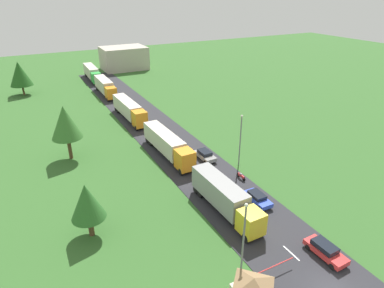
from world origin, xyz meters
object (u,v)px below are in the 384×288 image
at_px(car_third, 205,155).
at_px(tree_birch, 87,202).
at_px(car_second, 257,198).
at_px(lamppost_second, 240,138).
at_px(car_lead, 325,250).
at_px(tree_maple, 65,122).
at_px(truck_lead, 224,196).
at_px(truck_third, 129,109).
at_px(lamppost_lead, 244,238).
at_px(truck_fourth, 105,86).
at_px(tree_oak, 20,74).
at_px(motorcycle_courier, 241,176).
at_px(truck_second, 167,144).
at_px(truck_fifth, 92,72).
at_px(barrier_gate, 263,274).
at_px(distant_building, 124,58).

height_order(car_third, tree_birch, tree_birch).
bearing_deg(car_second, lamppost_second, 68.44).
relative_size(car_lead, car_third, 1.08).
bearing_deg(tree_maple, truck_lead, -58.58).
distance_m(truck_lead, truck_third, 35.89).
xyz_separation_m(lamppost_lead, tree_maple, (-10.17, 32.79, 1.54)).
bearing_deg(car_second, truck_fourth, 95.07).
bearing_deg(truck_fourth, car_lead, -85.45).
height_order(car_third, tree_oak, tree_oak).
xyz_separation_m(truck_third, motorcycle_courier, (6.59, -30.69, -1.64)).
distance_m(motorcycle_courier, lamppost_second, 5.96).
distance_m(truck_second, truck_third, 18.91).
height_order(truck_fifth, barrier_gate, truck_fifth).
xyz_separation_m(truck_fifth, barrier_gate, (-2.60, -83.08, -1.52)).
xyz_separation_m(truck_fifth, tree_maple, (-14.39, -49.04, 4.03)).
height_order(motorcycle_courier, lamppost_lead, lamppost_lead).
height_order(truck_fourth, car_second, truck_fourth).
relative_size(motorcycle_courier, distant_building, 0.14).
xyz_separation_m(tree_maple, distant_building, (27.20, 58.47, -2.62)).
distance_m(motorcycle_courier, distant_building, 77.01).
height_order(truck_fourth, lamppost_second, lamppost_second).
distance_m(truck_third, barrier_gate, 46.61).
relative_size(motorcycle_courier, tree_oak, 0.23).
bearing_deg(tree_oak, motorcycle_courier, -67.25).
bearing_deg(barrier_gate, truck_fifth, 88.21).
bearing_deg(barrier_gate, car_lead, -4.70).
distance_m(car_lead, tree_maple, 40.05).
height_order(car_second, tree_oak, tree_oak).
distance_m(truck_second, car_second, 18.20).
bearing_deg(car_second, lamppost_lead, -134.88).
xyz_separation_m(barrier_gate, lamppost_lead, (-1.62, 1.25, 4.01)).
xyz_separation_m(truck_fourth, barrier_gate, (-2.22, -66.38, -1.51)).
height_order(truck_third, car_lead, truck_third).
bearing_deg(tree_birch, truck_fourth, 73.91).
xyz_separation_m(lamppost_lead, tree_oak, (-14.82, 74.71, 0.72)).
bearing_deg(truck_fifth, truck_fourth, -91.31).
distance_m(truck_fourth, car_lead, 67.22).
height_order(car_lead, tree_birch, tree_birch).
relative_size(car_second, car_third, 0.98).
bearing_deg(car_third, tree_oak, 114.31).
bearing_deg(motorcycle_courier, tree_maple, 138.49).
height_order(motorcycle_courier, tree_maple, tree_maple).
bearing_deg(car_third, truck_second, 139.77).
xyz_separation_m(lamppost_second, tree_maple, (-22.75, 14.44, 1.62)).
height_order(truck_fifth, lamppost_second, lamppost_second).
distance_m(car_third, tree_oak, 57.63).
relative_size(barrier_gate, lamppost_lead, 0.55).
bearing_deg(motorcycle_courier, tree_birch, -174.77).
xyz_separation_m(motorcycle_courier, lamppost_lead, (-10.38, -14.60, 4.16)).
distance_m(truck_lead, tree_birch, 15.92).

